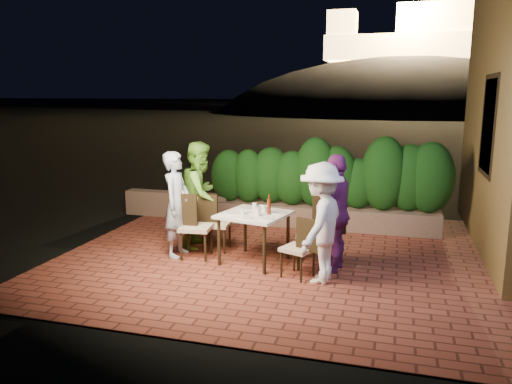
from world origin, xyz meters
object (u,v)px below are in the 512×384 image
at_px(beer_bottle, 269,204).
at_px(diner_white, 321,223).
at_px(bowl, 263,207).
at_px(chair_left_front, 196,226).
at_px(dining_table, 254,238).
at_px(chair_right_front, 298,247).
at_px(chair_right_back, 313,231).
at_px(diner_purple, 336,213).
at_px(diner_green, 201,195).
at_px(parapet_lamp, 184,189).
at_px(diner_blue, 177,204).
at_px(chair_left_back, 216,223).

bearing_deg(beer_bottle, diner_white, -30.79).
height_order(bowl, chair_left_front, chair_left_front).
relative_size(dining_table, beer_bottle, 3.10).
xyz_separation_m(chair_right_front, chair_right_back, (0.13, 0.48, 0.11)).
height_order(diner_white, diner_purple, diner_purple).
height_order(beer_bottle, chair_right_front, beer_bottle).
bearing_deg(chair_right_front, diner_green, -6.94).
bearing_deg(diner_white, parapet_lamp, -119.68).
distance_m(beer_bottle, chair_left_front, 1.21).
relative_size(beer_bottle, chair_left_front, 0.30).
height_order(diner_blue, diner_green, diner_green).
bearing_deg(diner_blue, dining_table, -88.84).
height_order(chair_left_front, chair_right_back, chair_right_back).
xyz_separation_m(diner_blue, diner_white, (2.29, -0.47, -0.01)).
xyz_separation_m(dining_table, bowl, (0.04, 0.32, 0.40)).
bearing_deg(parapet_lamp, diner_green, -57.99).
xyz_separation_m(chair_right_front, diner_green, (-1.80, 0.98, 0.44)).
bearing_deg(dining_table, bowl, 82.24).
xyz_separation_m(bowl, chair_left_front, (-0.96, -0.34, -0.28)).
bearing_deg(chair_right_front, chair_right_back, -83.62).
bearing_deg(chair_right_back, diner_green, -23.78).
height_order(chair_left_back, diner_white, diner_white).
distance_m(beer_bottle, chair_left_back, 1.13).
bearing_deg(diner_green, diner_blue, 163.92).
height_order(diner_white, parapet_lamp, diner_white).
bearing_deg(chair_left_front, diner_purple, -5.67).
relative_size(dining_table, parapet_lamp, 6.50).
bearing_deg(chair_right_front, diner_purple, -114.31).
relative_size(dining_table, chair_right_front, 1.08).
height_order(bowl, chair_left_back, chair_left_back).
xyz_separation_m(chair_left_back, diner_green, (-0.32, 0.16, 0.41)).
relative_size(beer_bottle, bowl, 1.67).
height_order(dining_table, chair_left_front, chair_left_front).
xyz_separation_m(bowl, diner_green, (-1.11, 0.23, 0.09)).
xyz_separation_m(bowl, diner_blue, (-1.27, -0.35, 0.04)).
xyz_separation_m(beer_bottle, diner_purple, (0.97, 0.02, -0.06)).
relative_size(chair_right_front, diner_green, 0.49).
bearing_deg(chair_right_front, beer_bottle, -17.76).
xyz_separation_m(chair_left_front, chair_left_back, (0.18, 0.42, -0.04)).
relative_size(beer_bottle, diner_green, 0.17).
height_order(chair_left_back, parapet_lamp, chair_left_back).
height_order(chair_left_back, diner_purple, diner_purple).
distance_m(chair_right_front, diner_purple, 0.75).
xyz_separation_m(dining_table, parapet_lamp, (-2.14, 2.28, 0.20)).
xyz_separation_m(dining_table, diner_blue, (-1.23, -0.03, 0.44)).
height_order(chair_right_front, diner_white, diner_white).
height_order(chair_left_front, diner_green, diner_green).
bearing_deg(parapet_lamp, diner_white, -40.95).
distance_m(diner_purple, parapet_lamp, 4.04).
height_order(chair_left_back, diner_blue, diner_blue).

